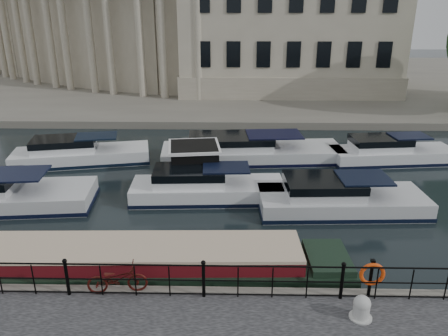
# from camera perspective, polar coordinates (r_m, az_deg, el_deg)

# --- Properties ---
(ground_plane) EXTENTS (160.00, 160.00, 0.00)m
(ground_plane) POSITION_cam_1_polar(r_m,az_deg,el_deg) (15.57, -2.05, -13.02)
(ground_plane) COLOR black
(ground_plane) RESTS_ON ground
(far_bank) EXTENTS (120.00, 42.00, 0.55)m
(far_bank) POSITION_cam_1_polar(r_m,az_deg,el_deg) (52.61, 0.34, 11.46)
(far_bank) COLOR #6B665B
(far_bank) RESTS_ON ground_plane
(railing) EXTENTS (24.14, 0.14, 1.22)m
(railing) POSITION_cam_1_polar(r_m,az_deg,el_deg) (13.04, -2.69, -14.09)
(railing) COLOR black
(railing) RESTS_ON near_quay
(civic_building) EXTENTS (53.55, 31.84, 16.85)m
(civic_building) POSITION_cam_1_polar(r_m,az_deg,el_deg) (47.71, -0.99, 18.69)
(civic_building) COLOR #ADA38C
(civic_building) RESTS_ON far_bank
(bicycle) EXTENTS (1.84, 0.84, 0.93)m
(bicycle) POSITION_cam_1_polar(r_m,az_deg,el_deg) (13.67, -13.77, -13.87)
(bicycle) COLOR #400F0B
(bicycle) RESTS_ON near_quay
(mooring_bollard) EXTENTS (0.63, 0.63, 0.70)m
(mooring_bollard) POSITION_cam_1_polar(r_m,az_deg,el_deg) (13.01, 17.53, -17.02)
(mooring_bollard) COLOR #BABAB5
(mooring_bollard) RESTS_ON near_quay
(life_ring_post) EXTENTS (0.75, 0.20, 1.22)m
(life_ring_post) POSITION_cam_1_polar(r_m,az_deg,el_deg) (13.63, 18.76, -13.06)
(life_ring_post) COLOR black
(life_ring_post) RESTS_ON near_quay
(narrowboat) EXTENTS (17.26, 2.78, 1.62)m
(narrowboat) POSITION_cam_1_polar(r_m,az_deg,el_deg) (15.58, -16.59, -12.34)
(narrowboat) COLOR black
(narrowboat) RESTS_ON ground_plane
(harbour_hut) EXTENTS (3.75, 3.26, 2.21)m
(harbour_hut) POSITION_cam_1_polar(r_m,az_deg,el_deg) (21.91, -3.87, 0.08)
(harbour_hut) COLOR #6B665B
(harbour_hut) RESTS_ON ground_plane
(cabin_cruisers) EXTENTS (27.95, 10.39, 1.99)m
(cabin_cruisers) POSITION_cam_1_polar(r_m,az_deg,el_deg) (22.75, -2.42, -0.68)
(cabin_cruisers) COLOR silver
(cabin_cruisers) RESTS_ON ground_plane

